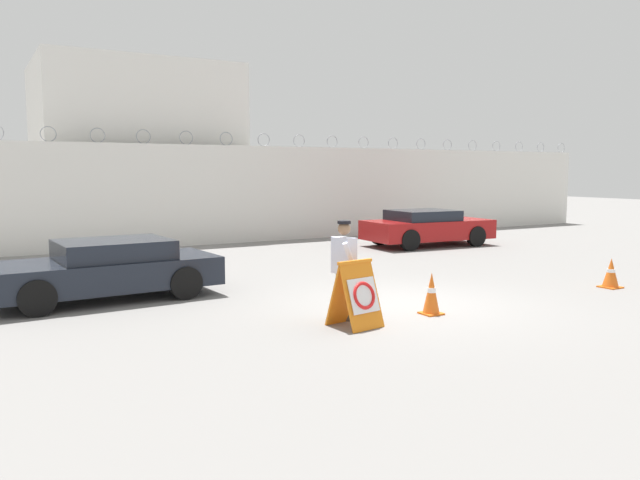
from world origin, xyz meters
TOP-DOWN VIEW (x-y plane):
  - ground_plane at (0.00, 0.00)m, footprint 90.00×90.00m
  - perimeter_wall at (0.00, 11.15)m, footprint 36.00×0.30m
  - building_block at (-1.54, 14.76)m, footprint 6.85×5.77m
  - barricade_sign at (-1.79, -0.97)m, footprint 0.78×0.81m
  - security_guard at (-1.72, -0.46)m, footprint 0.36×0.64m
  - traffic_cone_near at (4.80, -0.82)m, footprint 0.39×0.39m
  - traffic_cone_mid at (-0.17, -0.87)m, footprint 0.35×0.35m
  - parked_car_front_coupe at (-4.87, 3.29)m, footprint 4.42×2.16m
  - parked_car_far_side at (6.23, 7.11)m, footprint 4.38×2.19m

SIDE VIEW (x-z plane):
  - ground_plane at x=0.00m, z-range 0.00..0.00m
  - traffic_cone_near at x=4.80m, z-range 0.00..0.64m
  - traffic_cone_mid at x=-0.17m, z-range 0.00..0.74m
  - barricade_sign at x=-1.79m, z-range 0.00..1.08m
  - parked_car_front_coupe at x=-4.87m, z-range 0.02..1.17m
  - parked_car_far_side at x=6.23m, z-range 0.02..1.23m
  - security_guard at x=-1.72m, z-range 0.09..1.76m
  - perimeter_wall at x=0.00m, z-range -0.22..3.61m
  - building_block at x=-1.54m, z-range 0.00..6.35m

